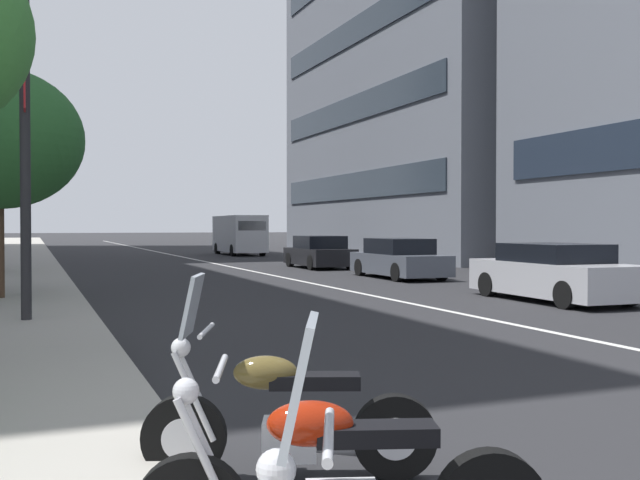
{
  "coord_description": "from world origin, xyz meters",
  "views": [
    {
      "loc": [
        -1.51,
        8.17,
        1.8
      ],
      "look_at": [
        12.51,
        2.51,
        1.51
      ],
      "focal_mm": 40.17,
      "sensor_mm": 36.0,
      "label": 1
    }
  ],
  "objects_px": {
    "car_far_down_avenue": "(554,274)",
    "delivery_van_ahead": "(239,234)",
    "street_lamp_with_banners": "(48,32)",
    "car_mid_block_traffic": "(399,259)",
    "motorcycle_mid_row": "(283,419)",
    "car_approaching_light": "(319,253)"
  },
  "relations": [
    {
      "from": "car_far_down_avenue",
      "to": "car_mid_block_traffic",
      "type": "distance_m",
      "value": 8.14
    },
    {
      "from": "car_far_down_avenue",
      "to": "motorcycle_mid_row",
      "type": "bearing_deg",
      "value": 134.31
    },
    {
      "from": "motorcycle_mid_row",
      "to": "car_mid_block_traffic",
      "type": "xyz_separation_m",
      "value": [
        17.16,
        -10.18,
        0.22
      ]
    },
    {
      "from": "delivery_van_ahead",
      "to": "car_mid_block_traffic",
      "type": "bearing_deg",
      "value": -179.84
    },
    {
      "from": "delivery_van_ahead",
      "to": "car_far_down_avenue",
      "type": "bearing_deg",
      "value": 180.0
    },
    {
      "from": "car_mid_block_traffic",
      "to": "delivery_van_ahead",
      "type": "xyz_separation_m",
      "value": [
        21.51,
        -0.25,
        0.67
      ]
    },
    {
      "from": "motorcycle_mid_row",
      "to": "car_far_down_avenue",
      "type": "xyz_separation_m",
      "value": [
        9.03,
        -10.0,
        0.23
      ]
    },
    {
      "from": "delivery_van_ahead",
      "to": "street_lamp_with_banners",
      "type": "relative_size",
      "value": 0.71
    },
    {
      "from": "motorcycle_mid_row",
      "to": "car_mid_block_traffic",
      "type": "bearing_deg",
      "value": -99.25
    },
    {
      "from": "delivery_van_ahead",
      "to": "street_lamp_with_banners",
      "type": "distance_m",
      "value": 32.32
    },
    {
      "from": "car_mid_block_traffic",
      "to": "street_lamp_with_banners",
      "type": "bearing_deg",
      "value": 127.17
    },
    {
      "from": "car_far_down_avenue",
      "to": "delivery_van_ahead",
      "type": "xyz_separation_m",
      "value": [
        29.65,
        -0.43,
        0.66
      ]
    },
    {
      "from": "car_approaching_light",
      "to": "delivery_van_ahead",
      "type": "relative_size",
      "value": 0.68
    },
    {
      "from": "street_lamp_with_banners",
      "to": "car_approaching_light",
      "type": "bearing_deg",
      "value": -36.95
    },
    {
      "from": "car_far_down_avenue",
      "to": "street_lamp_with_banners",
      "type": "xyz_separation_m",
      "value": [
        -0.2,
        11.35,
        4.58
      ]
    },
    {
      "from": "delivery_van_ahead",
      "to": "street_lamp_with_banners",
      "type": "bearing_deg",
      "value": 159.28
    },
    {
      "from": "motorcycle_mid_row",
      "to": "street_lamp_with_banners",
      "type": "distance_m",
      "value": 10.15
    },
    {
      "from": "car_mid_block_traffic",
      "to": "car_approaching_light",
      "type": "height_order",
      "value": "car_approaching_light"
    },
    {
      "from": "car_mid_block_traffic",
      "to": "street_lamp_with_banners",
      "type": "distance_m",
      "value": 14.95
    },
    {
      "from": "car_far_down_avenue",
      "to": "car_mid_block_traffic",
      "type": "xyz_separation_m",
      "value": [
        8.14,
        -0.18,
        -0.01
      ]
    },
    {
      "from": "car_far_down_avenue",
      "to": "street_lamp_with_banners",
      "type": "relative_size",
      "value": 0.54
    },
    {
      "from": "car_approaching_light",
      "to": "delivery_van_ahead",
      "type": "height_order",
      "value": "delivery_van_ahead"
    }
  ]
}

